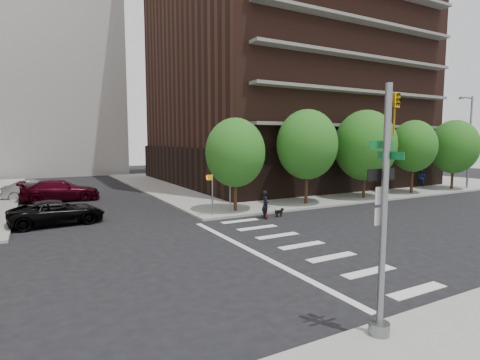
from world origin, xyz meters
TOP-DOWN VIEW (x-y plane):
  - ground at (0.00, 0.00)m, footprint 120.00×120.00m
  - sidewalk_ne at (20.50, 23.50)m, footprint 39.00×33.00m
  - crosswalk at (2.21, -0.00)m, footprint 3.85×13.00m
  - apartment_tower at (18.00, 24.00)m, footprint 26.65×25.50m
  - tree_a at (4.00, 8.50)m, footprint 4.00×4.00m
  - tree_b at (10.00, 8.50)m, footprint 4.50×4.50m
  - tree_c at (16.00, 8.50)m, footprint 5.00×5.00m
  - tree_d at (22.00, 8.50)m, footprint 4.00×4.00m
  - tree_e at (28.00, 8.50)m, footprint 4.50×4.50m
  - traffic_signal at (-0.47, -7.49)m, footprint 0.90×0.75m
  - pedestrian_signal at (2.32, 7.92)m, footprint 2.18×0.67m
  - streetlamp at (29.82, 8.20)m, footprint 2.14×0.22m
  - parked_car_black at (-6.70, 10.26)m, footprint 2.81×5.32m
  - parked_car_maroon at (-6.05, 19.56)m, footprint 2.85×6.06m
  - parked_car_silver at (-7.86, 21.76)m, footprint 2.00×4.85m
  - scooter at (4.94, 6.19)m, footprint 1.06×1.60m
  - dog_walker at (4.80, 6.00)m, footprint 0.74×0.60m
  - dog at (5.83, 5.95)m, footprint 0.62×0.21m
  - pedestrian_far at (26.92, 11.00)m, footprint 1.00×0.85m

SIDE VIEW (x-z plane):
  - ground at x=0.00m, z-range 0.00..0.00m
  - crosswalk at x=2.21m, z-range 0.00..0.01m
  - sidewalk_ne at x=20.50m, z-range 0.00..0.15m
  - dog at x=5.83m, z-range 0.07..0.59m
  - scooter at x=4.94m, z-range 0.00..0.80m
  - parked_car_black at x=-6.70m, z-range 0.00..1.43m
  - parked_car_silver at x=-7.86m, z-range 0.00..1.56m
  - parked_car_maroon at x=-6.05m, z-range 0.00..1.71m
  - dog_walker at x=4.80m, z-range 0.00..1.75m
  - pedestrian_far at x=26.92m, z-range 0.15..1.97m
  - pedestrian_signal at x=2.32m, z-range 0.55..3.15m
  - traffic_signal at x=-0.47m, z-range -0.30..5.70m
  - tree_a at x=4.00m, z-range 1.09..6.99m
  - tree_e at x=28.00m, z-range 1.07..7.42m
  - tree_d at x=22.00m, z-range 1.24..7.44m
  - tree_c at x=16.00m, z-range 1.05..7.85m
  - tree_b at x=10.00m, z-range 1.22..7.87m
  - streetlamp at x=29.82m, z-range 0.79..9.79m
  - apartment_tower at x=18.00m, z-range -1.59..43.41m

